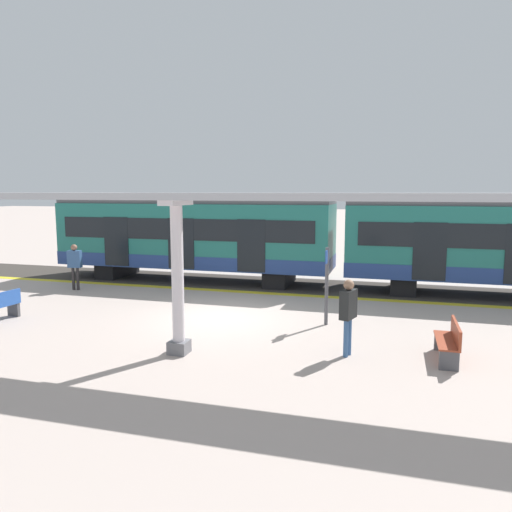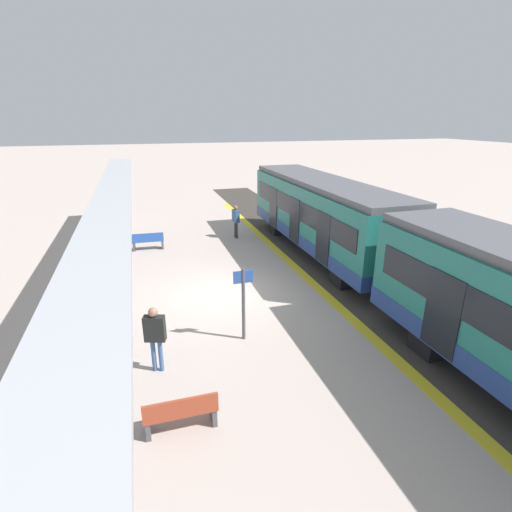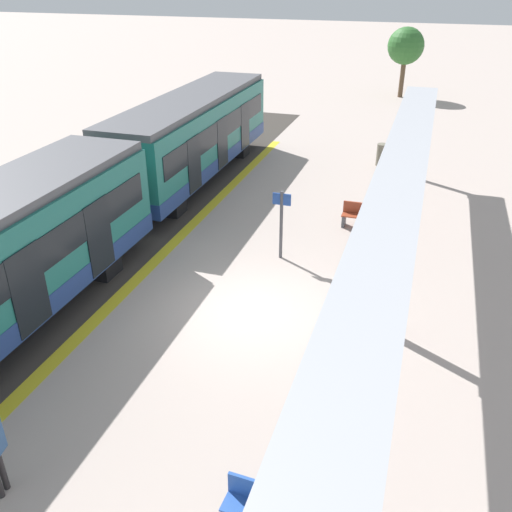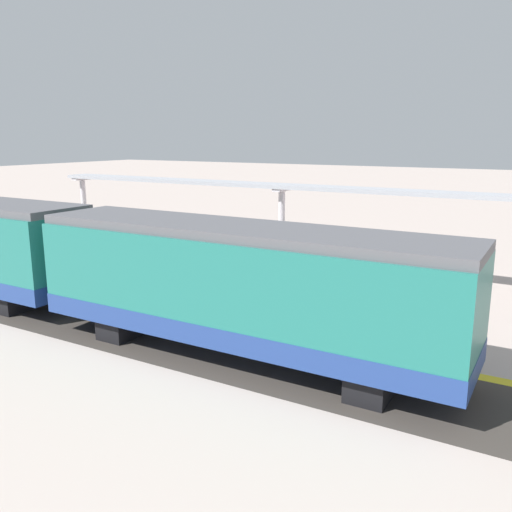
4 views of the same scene
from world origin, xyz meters
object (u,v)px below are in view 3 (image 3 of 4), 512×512
canopy_pillar_third (416,136)px  bench_mid_platform (270,510)px  train_far_carriage (193,137)px  bench_near_end (364,216)px  platform_info_sign (281,218)px  passenger_by_the_benches (367,225)px  canopy_pillar_second (387,266)px  trash_bin (382,155)px

canopy_pillar_third → bench_mid_platform: (-1.05, -18.05, -1.36)m
train_far_carriage → bench_near_end: (7.56, -2.81, -1.38)m
platform_info_sign → passenger_by_the_benches: platform_info_sign is taller
canopy_pillar_second → canopy_pillar_third: size_ratio=1.00×
trash_bin → train_far_carriage: bearing=-150.1°
canopy_pillar_second → trash_bin: (-1.40, 13.06, -1.30)m
bench_mid_platform → trash_bin: 19.25m
bench_mid_platform → passenger_by_the_benches: bearing=89.1°
bench_near_end → canopy_pillar_third: bearing=78.1°
train_far_carriage → passenger_by_the_benches: (7.89, -5.03, -0.72)m
bench_near_end → platform_info_sign: size_ratio=0.68×
canopy_pillar_third → canopy_pillar_second: bearing=-90.0°
canopy_pillar_second → platform_info_sign: 4.51m
bench_near_end → canopy_pillar_second: bearing=-78.4°
canopy_pillar_second → platform_info_sign: (-3.38, 2.96, -0.47)m
platform_info_sign → train_far_carriage: bearing=132.7°
train_far_carriage → canopy_pillar_third: 9.30m
train_far_carriage → platform_info_sign: size_ratio=5.26×
bench_near_end → trash_bin: 7.06m
canopy_pillar_third → trash_bin: (-1.40, 1.20, -1.30)m
train_far_carriage → passenger_by_the_benches: train_far_carriage is taller
trash_bin → platform_info_sign: (-1.98, -10.10, 0.83)m
canopy_pillar_third → bench_mid_platform: bearing=-93.3°
train_far_carriage → canopy_pillar_second: canopy_pillar_second is taller
canopy_pillar_third → passenger_by_the_benches: canopy_pillar_third is taller
canopy_pillar_third → platform_info_sign: bearing=-110.8°
canopy_pillar_third → bench_near_end: size_ratio=2.37×
bench_near_end → platform_info_sign: platform_info_sign is taller
canopy_pillar_third → passenger_by_the_benches: (-0.89, -8.07, -0.69)m
platform_info_sign → passenger_by_the_benches: bearing=18.3°
canopy_pillar_third → trash_bin: bearing=139.3°
canopy_pillar_second → canopy_pillar_third: bearing=90.0°
train_far_carriage → bench_mid_platform: train_far_carriage is taller
train_far_carriage → trash_bin: train_far_carriage is taller
bench_mid_platform → passenger_by_the_benches: size_ratio=0.86×
train_far_carriage → canopy_pillar_second: 12.44m
bench_near_end → bench_mid_platform: 12.19m
canopy_pillar_second → bench_mid_platform: size_ratio=2.34×
canopy_pillar_third → bench_near_end: 6.14m
bench_mid_platform → trash_bin: trash_bin is taller
canopy_pillar_third → bench_mid_platform: canopy_pillar_third is taller
bench_near_end → passenger_by_the_benches: bearing=-81.4°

